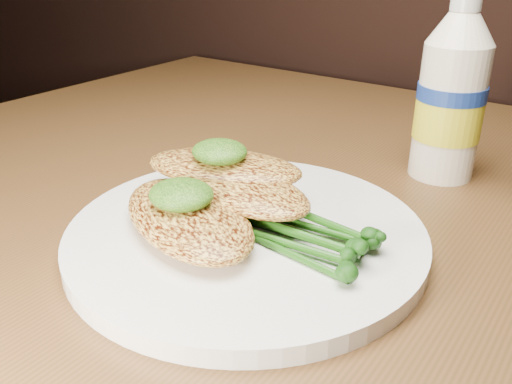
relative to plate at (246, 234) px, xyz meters
The scene contains 8 objects.
plate is the anchor object (origin of this frame).
chicken_front 0.05m from the plate, 135.03° to the right, with size 0.15×0.08×0.02m, color #EAB34A.
chicken_mid 0.04m from the plate, 138.67° to the left, with size 0.15×0.07×0.02m, color #EAB34A.
chicken_back 0.07m from the plate, 145.56° to the left, with size 0.14×0.07×0.02m, color #EAB34A.
pesto_front 0.06m from the plate, 137.50° to the right, with size 0.05×0.05×0.02m, color black.
pesto_back 0.08m from the plate, 150.48° to the left, with size 0.05×0.04×0.02m, color black.
broccolini_bundle 0.05m from the plate, ahead, with size 0.13×0.10×0.02m, color #1C5011, non-canonical shape.
mayo_bottle 0.26m from the plate, 70.72° to the left, with size 0.07×0.07×0.19m, color white, non-canonical shape.
Camera 1 is at (0.17, 0.61, 0.98)m, focal length 37.89 mm.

